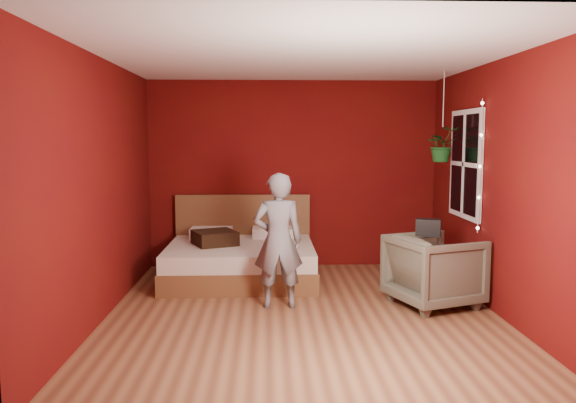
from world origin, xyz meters
The scene contains 10 objects.
floor centered at (0.00, 0.00, 0.00)m, with size 4.50×4.50×0.00m, color brown.
room_walls centered at (0.00, 0.00, 1.68)m, with size 4.04×4.54×2.62m.
window centered at (1.97, 0.90, 1.50)m, with size 0.05×0.97×1.27m.
fairy_lights centered at (1.94, 0.38, 1.50)m, with size 0.04×0.04×1.45m.
bed centered at (-0.70, 1.50, 0.27)m, with size 1.86×1.58×1.02m.
person centered at (-0.25, 0.26, 0.72)m, with size 0.53×0.35×1.44m, color slate.
armchair centered at (1.43, 0.26, 0.39)m, with size 0.82×0.85×0.77m, color #615F4D.
handbag centered at (1.35, 0.21, 0.86)m, with size 0.26×0.13×0.18m, color black.
throw_pillow centered at (-1.03, 1.42, 0.55)m, with size 0.49×0.49×0.17m, color black.
hanging_plant centered at (1.76, 1.15, 1.73)m, with size 0.40×0.35×1.09m.
Camera 1 is at (-0.36, -5.60, 1.80)m, focal length 35.00 mm.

